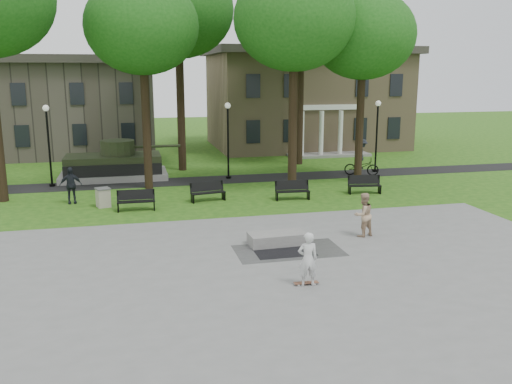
# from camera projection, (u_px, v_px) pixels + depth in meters

# --- Properties ---
(ground) EXTENTS (120.00, 120.00, 0.00)m
(ground) POSITION_uv_depth(u_px,v_px,m) (271.00, 235.00, 22.29)
(ground) COLOR #214F12
(ground) RESTS_ON ground
(plaza) EXTENTS (22.00, 16.00, 0.02)m
(plaza) POSITION_uv_depth(u_px,v_px,m) (311.00, 279.00, 17.54)
(plaza) COLOR gray
(plaza) RESTS_ON ground
(footpath) EXTENTS (44.00, 2.60, 0.01)m
(footpath) POSITION_uv_depth(u_px,v_px,m) (222.00, 180.00, 33.68)
(footpath) COLOR black
(footpath) RESTS_ON ground
(building_right) EXTENTS (17.00, 12.00, 8.60)m
(building_right) POSITION_uv_depth(u_px,v_px,m) (304.00, 97.00, 48.29)
(building_right) COLOR #9E8460
(building_right) RESTS_ON ground
(building_left) EXTENTS (15.00, 10.00, 7.20)m
(building_left) POSITION_uv_depth(u_px,v_px,m) (58.00, 109.00, 44.18)
(building_left) COLOR #4C443D
(building_left) RESTS_ON ground
(tree_1) EXTENTS (6.20, 6.20, 11.63)m
(tree_1) POSITION_uv_depth(u_px,v_px,m) (142.00, 27.00, 29.29)
(tree_1) COLOR black
(tree_1) RESTS_ON ground
(tree_2) EXTENTS (6.60, 6.60, 12.16)m
(tree_2) POSITION_uv_depth(u_px,v_px,m) (294.00, 20.00, 29.13)
(tree_2) COLOR black
(tree_2) RESTS_ON ground
(tree_3) EXTENTS (6.00, 6.00, 11.19)m
(tree_3) POSITION_uv_depth(u_px,v_px,m) (363.00, 36.00, 31.25)
(tree_3) COLOR black
(tree_3) RESTS_ON ground
(tree_4) EXTENTS (7.20, 7.20, 13.50)m
(tree_4) POSITION_uv_depth(u_px,v_px,m) (178.00, 11.00, 34.77)
(tree_4) COLOR black
(tree_4) RESTS_ON ground
(tree_5) EXTENTS (6.40, 6.40, 12.44)m
(tree_5) POSITION_uv_depth(u_px,v_px,m) (301.00, 26.00, 37.33)
(tree_5) COLOR black
(tree_5) RESTS_ON ground
(lamp_left) EXTENTS (0.36, 0.36, 4.73)m
(lamp_left) POSITION_uv_depth(u_px,v_px,m) (48.00, 139.00, 31.10)
(lamp_left) COLOR black
(lamp_left) RESTS_ON ground
(lamp_mid) EXTENTS (0.36, 0.36, 4.73)m
(lamp_mid) POSITION_uv_depth(u_px,v_px,m) (228.00, 134.00, 33.47)
(lamp_mid) COLOR black
(lamp_mid) RESTS_ON ground
(lamp_right) EXTENTS (0.36, 0.36, 4.73)m
(lamp_right) POSITION_uv_depth(u_px,v_px,m) (377.00, 130.00, 35.74)
(lamp_right) COLOR black
(lamp_right) RESTS_ON ground
(tank_monument) EXTENTS (7.45, 3.40, 2.40)m
(tank_monument) POSITION_uv_depth(u_px,v_px,m) (114.00, 165.00, 33.93)
(tank_monument) COLOR gray
(tank_monument) RESTS_ON ground
(puddle) EXTENTS (2.20, 1.20, 0.00)m
(puddle) POSITION_uv_depth(u_px,v_px,m) (285.00, 253.00, 20.04)
(puddle) COLOR black
(puddle) RESTS_ON plaza
(concrete_block) EXTENTS (2.24, 1.08, 0.45)m
(concrete_block) POSITION_uv_depth(u_px,v_px,m) (277.00, 239.00, 20.99)
(concrete_block) COLOR gray
(concrete_block) RESTS_ON plaza
(skateboard) EXTENTS (0.79, 0.24, 0.07)m
(skateboard) POSITION_uv_depth(u_px,v_px,m) (306.00, 283.00, 17.04)
(skateboard) COLOR brown
(skateboard) RESTS_ON plaza
(skateboarder) EXTENTS (0.65, 0.45, 1.73)m
(skateboarder) POSITION_uv_depth(u_px,v_px,m) (308.00, 259.00, 16.79)
(skateboarder) COLOR silver
(skateboarder) RESTS_ON plaza
(friend_watching) EXTENTS (1.03, 0.90, 1.80)m
(friend_watching) POSITION_uv_depth(u_px,v_px,m) (363.00, 215.00, 21.87)
(friend_watching) COLOR tan
(friend_watching) RESTS_ON plaza
(pedestrian_walker) EXTENTS (1.16, 0.63, 1.87)m
(pedestrian_walker) POSITION_uv_depth(u_px,v_px,m) (71.00, 185.00, 27.43)
(pedestrian_walker) COLOR black
(pedestrian_walker) RESTS_ON ground
(cyclist) EXTENTS (2.31, 1.57, 2.36)m
(cyclist) POSITION_uv_depth(u_px,v_px,m) (362.00, 161.00, 34.92)
(cyclist) COLOR black
(cyclist) RESTS_ON ground
(park_bench_0) EXTENTS (1.81, 0.56, 1.00)m
(park_bench_0) POSITION_uv_depth(u_px,v_px,m) (136.00, 200.00, 26.14)
(park_bench_0) COLOR black
(park_bench_0) RESTS_ON ground
(park_bench_1) EXTENTS (1.85, 0.85, 1.00)m
(park_bench_1) POSITION_uv_depth(u_px,v_px,m) (208.00, 191.00, 28.06)
(park_bench_1) COLOR black
(park_bench_1) RESTS_ON ground
(park_bench_2) EXTENTS (1.83, 0.65, 1.00)m
(park_bench_2) POSITION_uv_depth(u_px,v_px,m) (292.00, 190.00, 28.38)
(park_bench_2) COLOR black
(park_bench_2) RESTS_ON ground
(park_bench_3) EXTENTS (1.85, 0.78, 1.00)m
(park_bench_3) POSITION_uv_depth(u_px,v_px,m) (364.00, 184.00, 29.81)
(park_bench_3) COLOR black
(park_bench_3) RESTS_ON ground
(trash_bin) EXTENTS (0.83, 0.83, 0.96)m
(trash_bin) POSITION_uv_depth(u_px,v_px,m) (103.00, 197.00, 26.81)
(trash_bin) COLOR #ACA48D
(trash_bin) RESTS_ON ground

